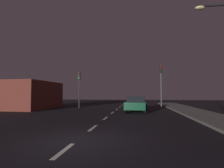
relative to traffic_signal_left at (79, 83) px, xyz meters
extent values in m
plane|color=black|center=(4.98, -8.59, -3.18)|extent=(80.00, 80.00, 0.00)
cube|color=gray|center=(12.48, -8.59, -3.10)|extent=(3.00, 40.00, 0.15)
cube|color=silver|center=(4.98, -16.79, -3.17)|extent=(0.16, 1.60, 0.01)
cube|color=silver|center=(4.98, -12.99, -3.17)|extent=(0.16, 1.60, 0.01)
cube|color=silver|center=(4.98, -9.19, -3.17)|extent=(0.16, 1.60, 0.01)
cube|color=silver|center=(4.98, -5.39, -3.17)|extent=(0.16, 1.60, 0.01)
cube|color=silver|center=(4.98, -1.59, -3.17)|extent=(0.16, 1.60, 0.01)
cube|color=silver|center=(4.98, 2.21, -3.17)|extent=(0.16, 1.60, 0.01)
cube|color=silver|center=(4.98, 6.01, -3.17)|extent=(0.16, 1.60, 0.01)
cylinder|color=#2D2D30|center=(0.00, 0.02, -0.93)|extent=(0.14, 0.14, 4.51)
cube|color=black|center=(0.00, 0.02, 0.88)|extent=(0.32, 0.24, 0.90)
sphere|color=#3F0C0C|center=(0.00, -0.14, 1.18)|extent=(0.20, 0.20, 0.20)
sphere|color=#3F2D0C|center=(0.00, -0.14, 0.88)|extent=(0.20, 0.20, 0.20)
sphere|color=#19D84C|center=(0.00, -0.14, 0.58)|extent=(0.20, 0.20, 0.20)
cylinder|color=#4C4C51|center=(10.12, 0.02, -0.60)|extent=(0.14, 0.14, 5.16)
cube|color=black|center=(10.12, 0.02, 1.53)|extent=(0.32, 0.24, 0.90)
sphere|color=red|center=(10.12, -0.14, 1.83)|extent=(0.20, 0.20, 0.20)
sphere|color=#3F2D0C|center=(10.12, -0.14, 1.53)|extent=(0.20, 0.20, 0.20)
sphere|color=#0C3319|center=(10.12, -0.14, 1.23)|extent=(0.20, 0.20, 0.20)
cube|color=#0F4C2D|center=(7.17, -4.33, -2.52)|extent=(2.18, 4.04, 0.67)
cube|color=black|center=(7.16, -4.53, -1.91)|extent=(1.79, 1.88, 0.55)
cylinder|color=black|center=(6.39, -2.86, -2.86)|extent=(0.27, 0.65, 0.64)
cylinder|color=black|center=(8.16, -3.00, -2.86)|extent=(0.27, 0.65, 0.64)
cylinder|color=black|center=(6.18, -5.66, -2.86)|extent=(0.27, 0.65, 0.64)
cylinder|color=black|center=(7.95, -5.80, -2.86)|extent=(0.27, 0.65, 0.64)
cube|color=black|center=(11.89, -11.03, 3.82)|extent=(1.77, 0.10, 0.10)
ellipsoid|color=#F2D88C|center=(11.01, -11.03, 3.72)|extent=(0.56, 0.36, 0.24)
cube|color=maroon|center=(-5.65, -1.87, -1.57)|extent=(5.25, 7.70, 3.22)
camera|label=1|loc=(7.23, -22.26, -1.42)|focal=29.17mm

